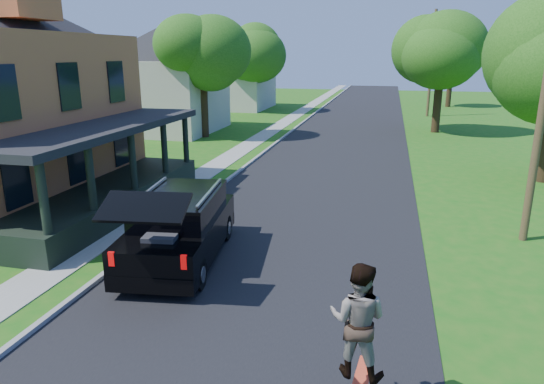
# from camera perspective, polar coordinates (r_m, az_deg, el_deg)

# --- Properties ---
(ground) EXTENTS (140.00, 140.00, 0.00)m
(ground) POSITION_cam_1_polar(r_m,az_deg,el_deg) (10.80, -3.35, -14.59)
(ground) COLOR #196213
(ground) RESTS_ON ground
(street) EXTENTS (8.00, 120.00, 0.02)m
(street) POSITION_cam_1_polar(r_m,az_deg,el_deg) (29.53, 7.93, 5.11)
(street) COLOR black
(street) RESTS_ON ground
(curb) EXTENTS (0.15, 120.00, 0.12)m
(curb) POSITION_cam_1_polar(r_m,az_deg,el_deg) (30.18, 0.23, 5.50)
(curb) COLOR gray
(curb) RESTS_ON ground
(sidewalk) EXTENTS (1.30, 120.00, 0.03)m
(sidewalk) POSITION_cam_1_polar(r_m,az_deg,el_deg) (30.57, -2.61, 5.62)
(sidewalk) COLOR gray
(sidewalk) RESTS_ON ground
(front_walk) EXTENTS (6.50, 1.20, 0.03)m
(front_walk) POSITION_cam_1_polar(r_m,az_deg,el_deg) (20.05, -24.92, -1.44)
(front_walk) COLOR gray
(front_walk) RESTS_ON ground
(neighbor_house_mid) EXTENTS (12.78, 12.78, 8.30)m
(neighbor_house_mid) POSITION_cam_1_polar(r_m,az_deg,el_deg) (36.71, -13.17, 13.55)
(neighbor_house_mid) COLOR #B8B4A3
(neighbor_house_mid) RESTS_ON ground
(neighbor_house_far) EXTENTS (12.78, 12.78, 8.30)m
(neighbor_house_far) POSITION_cam_1_polar(r_m,az_deg,el_deg) (51.53, -5.06, 14.48)
(neighbor_house_far) COLOR #B8B4A3
(neighbor_house_far) RESTS_ON ground
(black_suv) EXTENTS (2.69, 5.61, 2.51)m
(black_suv) POSITION_cam_1_polar(r_m,az_deg,el_deg) (13.39, -10.83, -4.09)
(black_suv) COLOR black
(black_suv) RESTS_ON ground
(skateboarder) EXTENTS (1.02, 0.85, 1.88)m
(skateboarder) POSITION_cam_1_polar(r_m,az_deg,el_deg) (7.82, 10.06, -14.59)
(skateboarder) COLOR black
(skateboarder) RESTS_ON ground
(tree_left_mid) EXTENTS (6.89, 6.54, 8.64)m
(tree_left_mid) POSITION_cam_1_polar(r_m,az_deg,el_deg) (33.34, -8.38, 16.40)
(tree_left_mid) COLOR black
(tree_left_mid) RESTS_ON ground
(tree_left_far) EXTENTS (6.56, 6.68, 8.69)m
(tree_left_far) POSITION_cam_1_polar(r_m,az_deg,el_deg) (47.77, -2.30, 16.22)
(tree_left_far) COLOR black
(tree_left_far) RESTS_ON ground
(tree_right_mid) EXTENTS (6.75, 6.44, 8.92)m
(tree_right_mid) POSITION_cam_1_polar(r_m,az_deg,el_deg) (36.94, 19.37, 15.98)
(tree_right_mid) COLOR black
(tree_right_mid) RESTS_ON ground
(tree_right_far) EXTENTS (4.68, 4.56, 7.44)m
(tree_right_far) POSITION_cam_1_polar(r_m,az_deg,el_deg) (55.69, 20.42, 14.57)
(tree_right_far) COLOR black
(tree_right_far) RESTS_ON ground
(utility_pole_far) EXTENTS (1.47, 0.60, 9.18)m
(utility_pole_far) POSITION_cam_1_polar(r_m,az_deg,el_deg) (46.48, 18.27, 14.27)
(utility_pole_far) COLOR #3F331D
(utility_pole_far) RESTS_ON ground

